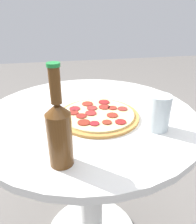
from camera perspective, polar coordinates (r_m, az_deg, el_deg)
table at (r=0.94m, az=-2.10°, el=-11.96°), size 0.81×0.81×0.73m
pizza at (r=0.79m, az=-0.02°, el=-0.76°), size 0.30×0.30×0.02m
beer_bottle at (r=0.53m, az=-10.10°, el=-4.89°), size 0.06×0.06×0.26m
drinking_glass at (r=0.72m, az=15.54°, el=-0.16°), size 0.07×0.07×0.12m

